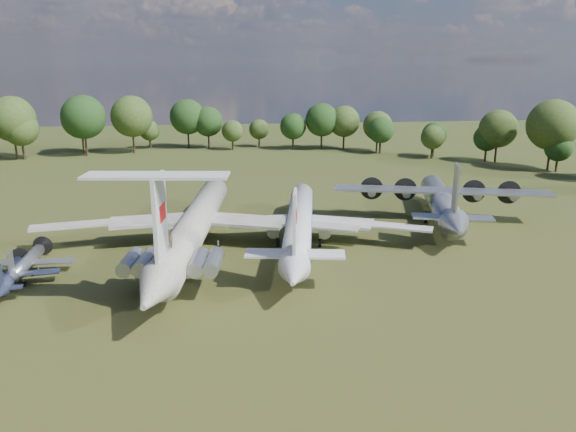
{
  "coord_description": "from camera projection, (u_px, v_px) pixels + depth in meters",
  "views": [
    {
      "loc": [
        3.27,
        -69.72,
        23.76
      ],
      "look_at": [
        11.46,
        -2.68,
        5.0
      ],
      "focal_mm": 35.0,
      "sensor_mm": 36.0,
      "label": 1
    }
  ],
  "objects": [
    {
      "name": "an12_transport",
      "position": [
        441.0,
        206.0,
        85.17
      ],
      "size": [
        40.52,
        43.24,
        4.77
      ],
      "primitive_type": null,
      "rotation": [
        0.0,
        0.0,
        -0.26
      ],
      "color": "#95989C",
      "rests_on": "ground"
    },
    {
      "name": "tu104_jet",
      "position": [
        299.0,
        228.0,
        74.56
      ],
      "size": [
        42.3,
        51.79,
        4.65
      ],
      "primitive_type": null,
      "rotation": [
        0.0,
        0.0,
        -0.17
      ],
      "color": "silver",
      "rests_on": "ground"
    },
    {
      "name": "person_on_il62",
      "position": [
        169.0,
        238.0,
        56.81
      ],
      "size": [
        0.79,
        0.61,
        1.93
      ],
      "primitive_type": "imported",
      "rotation": [
        0.0,
        0.0,
        2.91
      ],
      "color": "olive",
      "rests_on": "il62_airliner"
    },
    {
      "name": "il62_airliner",
      "position": [
        195.0,
        230.0,
        72.34
      ],
      "size": [
        48.85,
        59.84,
        5.39
      ],
      "primitive_type": null,
      "rotation": [
        0.0,
        0.0,
        -0.13
      ],
      "color": "beige",
      "rests_on": "ground"
    },
    {
      "name": "ground",
      "position": [
        198.0,
        251.0,
        72.66
      ],
      "size": [
        300.0,
        300.0,
        0.0
      ],
      "primitive_type": "plane",
      "color": "#224115",
      "rests_on": "ground"
    },
    {
      "name": "small_prop_west",
      "position": [
        11.0,
        278.0,
        60.78
      ],
      "size": [
        11.89,
        14.9,
        1.98
      ],
      "primitive_type": null,
      "rotation": [
        0.0,
        0.0,
        0.16
      ],
      "color": "black",
      "rests_on": "ground"
    },
    {
      "name": "small_prop_northwest",
      "position": [
        27.0,
        265.0,
        64.53
      ],
      "size": [
        10.34,
        14.05,
        2.05
      ],
      "primitive_type": null,
      "rotation": [
        0.0,
        0.0,
        -0.0
      ],
      "color": "#A0A3A8",
      "rests_on": "ground"
    }
  ]
}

